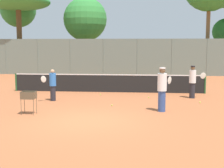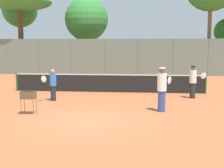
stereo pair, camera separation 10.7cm
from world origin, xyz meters
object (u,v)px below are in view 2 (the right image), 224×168
object	(u,v)px
tennis_net	(108,83)
player_white_outfit	(53,85)
player_red_cap	(162,89)
player_yellow_shirt	(193,81)
parked_car	(189,67)
ball_cart	(28,97)

from	to	relation	value
tennis_net	player_white_outfit	world-z (taller)	player_white_outfit
player_white_outfit	player_red_cap	distance (m)	5.68
player_red_cap	player_yellow_shirt	size ratio (longest dim) A/B	1.09
player_white_outfit	parked_car	distance (m)	18.95
ball_cart	player_red_cap	bearing A→B (deg)	10.99
player_white_outfit	tennis_net	bearing A→B (deg)	-176.16
player_red_cap	player_yellow_shirt	bearing A→B (deg)	10.67
tennis_net	ball_cart	world-z (taller)	tennis_net
player_white_outfit	parked_car	xyz separation A→B (m)	(9.04, 16.66, -0.16)
player_yellow_shirt	player_red_cap	bearing A→B (deg)	-117.84
player_white_outfit	player_yellow_shirt	distance (m)	7.26
ball_cart	player_white_outfit	bearing A→B (deg)	88.28
ball_cart	player_yellow_shirt	bearing A→B (deg)	32.47
player_yellow_shirt	ball_cart	xyz separation A→B (m)	(-7.20, -4.58, -0.19)
tennis_net	ball_cart	bearing A→B (deg)	-111.97
player_yellow_shirt	parked_car	xyz separation A→B (m)	(1.93, 15.17, -0.23)
player_white_outfit	player_yellow_shirt	world-z (taller)	player_yellow_shirt
tennis_net	ball_cart	xyz separation A→B (m)	(-2.53, -6.27, 0.14)
player_white_outfit	player_red_cap	world-z (taller)	player_red_cap
tennis_net	ball_cart	size ratio (longest dim) A/B	12.19
player_red_cap	player_white_outfit	bearing A→B (deg)	106.64
player_red_cap	parked_car	size ratio (longest dim) A/B	0.44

